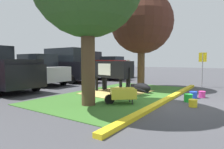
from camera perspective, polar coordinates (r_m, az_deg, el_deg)
ground_plane at (r=7.65m, az=16.40°, el=-8.03°), size 80.00×80.00×0.00m
grass_island at (r=9.10m, az=2.19°, el=-5.88°), size 8.20×4.41×0.02m
curb_yellow at (r=8.13m, az=16.58°, el=-6.89°), size 9.40×0.24×0.12m
hay_bedding at (r=9.54m, az=1.51°, el=-5.32°), size 3.49×2.80×0.04m
shade_tree_right at (r=11.44m, az=8.84°, el=15.09°), size 3.59×3.59×5.59m
cow_holstein at (r=9.45m, az=-0.59°, el=1.51°), size 1.19×3.08×1.62m
calf_lying at (r=9.70m, az=8.79°, el=-3.94°), size 0.84×1.33×0.48m
person_handler at (r=10.44m, az=-2.27°, el=-0.06°), size 0.41×0.40×1.55m
person_visitor_near at (r=10.92m, az=4.88°, el=0.41°), size 0.34×0.52×1.65m
wheelbarrow at (r=7.02m, az=3.12°, el=-5.74°), size 1.30×1.40×0.63m
parking_sign at (r=12.81m, az=25.49°, el=3.21°), size 0.06×0.44×2.09m
bucket_yellow at (r=7.19m, az=23.10°, el=-7.85°), size 0.30×0.30×0.26m
bucket_green at (r=7.97m, az=21.86°, el=-6.51°), size 0.34×0.34×0.30m
bucket_blue at (r=8.88m, az=23.19°, el=-5.56°), size 0.32×0.32×0.28m
bucket_pink at (r=9.13m, az=25.35°, el=-5.36°), size 0.30×0.30×0.28m
sedan_silver at (r=13.48m, az=-21.35°, el=1.26°), size 2.07×4.42×2.02m
suv_black at (r=14.90m, az=-13.42°, el=2.77°), size 2.17×4.62×2.52m
pickup_truck_maroon at (r=16.88m, az=-5.13°, el=2.48°), size 2.27×5.43×2.42m
sedan_blue at (r=19.03m, az=-0.44°, el=2.29°), size 2.07×4.42×2.02m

